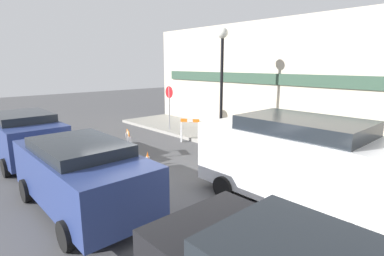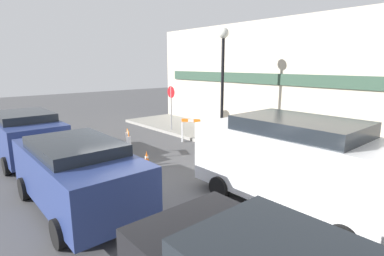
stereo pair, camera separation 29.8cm
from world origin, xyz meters
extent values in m
plane|color=#4C4C4F|center=(0.00, 0.00, 0.00)|extent=(60.00, 60.00, 0.00)
cube|color=gray|center=(0.00, 6.12, 0.07)|extent=(18.00, 3.24, 0.15)
cube|color=#BCB29E|center=(0.00, 7.82, 2.75)|extent=(18.00, 0.12, 5.50)
cube|color=#2D4738|center=(0.00, 7.71, 2.80)|extent=(16.20, 0.10, 0.50)
cylinder|color=black|center=(-1.51, 5.13, 0.27)|extent=(0.29, 0.29, 0.24)
cylinder|color=black|center=(-1.51, 5.13, 2.35)|extent=(0.13, 0.13, 4.40)
sphere|color=silver|center=(-1.51, 5.13, 4.72)|extent=(0.44, 0.44, 0.44)
cylinder|color=gray|center=(-4.91, 4.95, 1.25)|extent=(0.06, 0.06, 2.20)
cylinder|color=red|center=(-4.91, 4.95, 2.08)|extent=(0.60, 0.04, 0.60)
cube|color=white|center=(0.59, 3.08, 0.46)|extent=(0.14, 0.08, 0.92)
cube|color=white|center=(0.46, 3.87, 0.46)|extent=(0.14, 0.08, 0.92)
cube|color=orange|center=(0.52, 3.47, 1.00)|extent=(0.16, 0.85, 0.15)
cube|color=white|center=(0.52, 3.47, 1.00)|extent=(0.07, 0.26, 0.14)
cube|color=white|center=(-2.34, 4.59, 0.47)|extent=(0.13, 0.14, 0.93)
cube|color=white|center=(-2.98, 4.11, 0.47)|extent=(0.13, 0.14, 0.93)
cube|color=orange|center=(-2.66, 4.35, 1.01)|extent=(0.70, 0.53, 0.15)
cube|color=white|center=(-2.66, 4.35, 1.01)|extent=(0.22, 0.18, 0.14)
cube|color=white|center=(-2.82, 1.25, 0.45)|extent=(0.11, 0.14, 0.90)
cube|color=white|center=(-2.19, 0.97, 0.45)|extent=(0.11, 0.14, 0.90)
cube|color=orange|center=(-2.51, 1.11, 0.97)|extent=(0.69, 0.33, 0.15)
cube|color=white|center=(-2.51, 1.11, 0.97)|extent=(0.22, 0.12, 0.14)
cube|color=black|center=(0.39, 4.35, 0.02)|extent=(0.30, 0.30, 0.04)
cone|color=orange|center=(0.39, 4.35, 0.32)|extent=(0.23, 0.22, 0.56)
cylinder|color=white|center=(0.39, 4.35, 0.35)|extent=(0.13, 0.13, 0.08)
cube|color=black|center=(-1.24, 1.10, 0.02)|extent=(0.30, 0.30, 0.04)
cone|color=orange|center=(-1.24, 1.10, 0.28)|extent=(0.23, 0.23, 0.49)
cylinder|color=white|center=(-1.24, 1.10, 0.31)|extent=(0.13, 0.13, 0.07)
cube|color=black|center=(-0.74, 0.80, 0.02)|extent=(0.30, 0.30, 0.04)
cone|color=orange|center=(-0.74, 0.80, 0.28)|extent=(0.22, 0.23, 0.48)
cylinder|color=white|center=(-0.74, 0.80, 0.30)|extent=(0.13, 0.13, 0.07)
cylinder|color=#33333D|center=(1.02, 4.21, 0.41)|extent=(0.31, 0.31, 0.81)
cylinder|color=yellow|center=(1.02, 4.21, 1.15)|extent=(0.44, 0.44, 0.68)
sphere|color=beige|center=(1.02, 4.21, 1.59)|extent=(0.27, 0.27, 0.20)
cube|color=navy|center=(-4.70, -1.85, 0.91)|extent=(4.24, 1.83, 1.21)
cube|color=#1E2328|center=(-4.70, -1.85, 1.51)|extent=(2.33, 1.69, 0.54)
cylinder|color=black|center=(-3.38, -0.93, 0.30)|extent=(0.60, 0.18, 0.60)
cylinder|color=black|center=(-3.38, -2.76, 0.30)|extent=(0.60, 0.18, 0.60)
cylinder|color=black|center=(-6.01, -0.93, 0.30)|extent=(0.60, 0.18, 0.60)
cube|color=navy|center=(0.34, -1.85, 0.88)|extent=(4.49, 1.83, 1.15)
cube|color=#1E2328|center=(0.34, -1.85, 1.45)|extent=(2.47, 1.69, 0.52)
cylinder|color=black|center=(1.74, -0.93, 0.30)|extent=(0.60, 0.18, 0.60)
cylinder|color=black|center=(1.74, -2.76, 0.30)|extent=(0.60, 0.18, 0.60)
cylinder|color=black|center=(-1.05, -0.93, 0.30)|extent=(0.60, 0.18, 0.60)
cylinder|color=black|center=(-1.05, -2.76, 0.30)|extent=(0.60, 0.18, 0.60)
cube|color=white|center=(3.81, 2.12, 1.10)|extent=(5.09, 1.98, 1.60)
cube|color=#1E2328|center=(3.81, 2.12, 1.90)|extent=(2.80, 1.82, 0.68)
cylinder|color=black|center=(5.39, 3.11, 0.30)|extent=(0.60, 0.18, 0.60)
cylinder|color=black|center=(5.39, 1.14, 0.30)|extent=(0.60, 0.18, 0.60)
cylinder|color=black|center=(2.23, 3.11, 0.30)|extent=(0.60, 0.18, 0.60)
cylinder|color=black|center=(2.23, 1.14, 0.30)|extent=(0.60, 0.18, 0.60)
camera|label=1|loc=(7.12, -4.43, 3.47)|focal=28.00mm
camera|label=2|loc=(7.32, -4.21, 3.47)|focal=28.00mm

